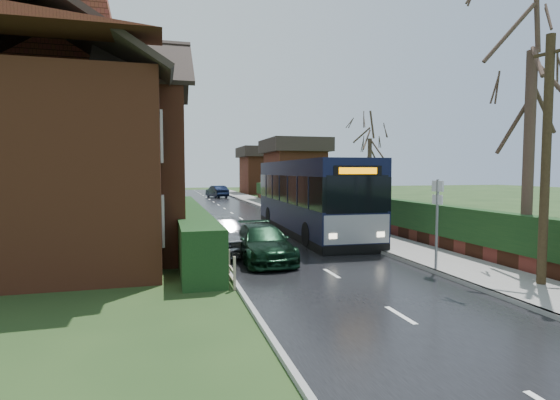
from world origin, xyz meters
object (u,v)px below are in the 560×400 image
object	(u,v)px
bus	(310,198)
bus_stop_sign	(437,211)
brick_house	(63,140)
car_silver	(221,234)
telegraph_pole	(546,162)
car_green	(262,243)

from	to	relation	value
bus	bus_stop_sign	xyz separation A→B (m)	(1.00, -9.12, 0.10)
brick_house	car_silver	bearing A→B (deg)	-22.08
bus	telegraph_pole	xyz separation A→B (m)	(2.60, -11.47, 1.57)
telegraph_pole	car_green	bearing A→B (deg)	128.43
car_silver	bus_stop_sign	xyz separation A→B (m)	(6.00, -5.02, 1.16)
car_silver	telegraph_pole	xyz separation A→B (m)	(7.60, -7.37, 2.63)
bus_stop_sign	bus	bearing A→B (deg)	86.66
car_green	telegraph_pole	world-z (taller)	telegraph_pole
brick_house	bus	size ratio (longest dim) A/B	1.21
brick_house	telegraph_pole	xyz separation A→B (m)	(13.53, -9.78, -1.00)
car_silver	telegraph_pole	size ratio (longest dim) A/B	0.66
car_silver	bus	bearing A→B (deg)	32.36
brick_house	car_green	xyz separation A→B (m)	(7.13, -4.23, -3.75)
car_green	bus_stop_sign	size ratio (longest dim) A/B	1.48
bus_stop_sign	car_silver	bearing A→B (deg)	130.49
bus	telegraph_pole	size ratio (longest dim) A/B	1.81
telegraph_pole	bus_stop_sign	bearing A→B (deg)	113.56
car_silver	brick_house	bearing A→B (deg)	150.89
car_green	telegraph_pole	bearing A→B (deg)	-41.20
bus	bus_stop_sign	distance (m)	9.18
brick_house	bus	xyz separation A→B (m)	(10.93, 1.70, -2.57)
bus_stop_sign	brick_house	bearing A→B (deg)	138.51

